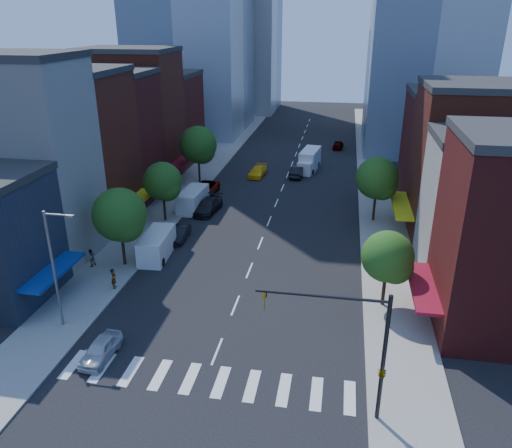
{
  "coord_description": "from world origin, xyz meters",
  "views": [
    {
      "loc": [
        7.54,
        -27.34,
        21.25
      ],
      "look_at": [
        0.77,
        11.07,
        5.0
      ],
      "focal_mm": 35.0,
      "sensor_mm": 36.0,
      "label": 1
    }
  ],
  "objects": [
    {
      "name": "traffic_car_oncoming",
      "position": [
        1.5,
        41.34,
        0.77
      ],
      "size": [
        2.2,
        4.84,
        1.54
      ],
      "primitive_type": "imported",
      "rotation": [
        0.0,
        0.0,
        3.02
      ],
      "color": "black",
      "rests_on": "ground"
    },
    {
      "name": "bldg_left_5",
      "position": [
        -21.0,
        47.0,
        6.5
      ],
      "size": [
        12.0,
        10.0,
        13.0
      ],
      "primitive_type": "cube",
      "color": "#561515",
      "rests_on": "ground"
    },
    {
      "name": "streetlight",
      "position": [
        -11.81,
        1.0,
        5.28
      ],
      "size": [
        2.25,
        0.25,
        9.0
      ],
      "color": "slate",
      "rests_on": "sidewalk_left"
    },
    {
      "name": "ground",
      "position": [
        0.0,
        0.0,
        0.0
      ],
      "size": [
        220.0,
        220.0,
        0.0
      ],
      "primitive_type": "plane",
      "color": "black",
      "rests_on": "ground"
    },
    {
      "name": "tree_left_far",
      "position": [
        -11.35,
        35.92,
        5.2
      ],
      "size": [
        5.0,
        5.0,
        7.75
      ],
      "color": "black",
      "rests_on": "sidewalk_left"
    },
    {
      "name": "sidewalk_right",
      "position": [
        12.5,
        40.0,
        0.07
      ],
      "size": [
        5.0,
        120.0,
        0.15
      ],
      "primitive_type": "cube",
      "color": "gray",
      "rests_on": "ground"
    },
    {
      "name": "bldg_right_2",
      "position": [
        21.0,
        24.0,
        7.5
      ],
      "size": [
        12.0,
        10.0,
        15.0
      ],
      "primitive_type": "cube",
      "color": "#5D2116",
      "rests_on": "ground"
    },
    {
      "name": "cargo_van_far",
      "position": [
        -9.51,
        26.09,
        1.19
      ],
      "size": [
        2.54,
        5.76,
        2.41
      ],
      "rotation": [
        0.0,
        0.0,
        -0.05
      ],
      "color": "silver",
      "rests_on": "ground"
    },
    {
      "name": "crosswalk",
      "position": [
        0.0,
        -3.0,
        0.01
      ],
      "size": [
        19.0,
        3.0,
        0.01
      ],
      "primitive_type": "cube",
      "color": "silver",
      "rests_on": "ground"
    },
    {
      "name": "parked_car_second",
      "position": [
        -8.31,
        17.58,
        0.65
      ],
      "size": [
        1.53,
        4.01,
        1.31
      ],
      "primitive_type": "imported",
      "rotation": [
        0.0,
        0.0,
        0.04
      ],
      "color": "black",
      "rests_on": "ground"
    },
    {
      "name": "pedestrian_far",
      "position": [
        -14.32,
        10.07,
        0.97
      ],
      "size": [
        0.9,
        0.99,
        1.64
      ],
      "primitive_type": "imported",
      "rotation": [
        0.0,
        0.0,
        -2.0
      ],
      "color": "#999999",
      "rests_on": "sidewalk_left"
    },
    {
      "name": "sidewalk_left",
      "position": [
        -12.5,
        40.0,
        0.07
      ],
      "size": [
        5.0,
        120.0,
        0.15
      ],
      "primitive_type": "cube",
      "color": "gray",
      "rests_on": "ground"
    },
    {
      "name": "tree_left_near",
      "position": [
        -11.35,
        10.92,
        4.87
      ],
      "size": [
        4.8,
        4.8,
        7.3
      ],
      "color": "black",
      "rests_on": "sidewalk_left"
    },
    {
      "name": "traffic_car_far",
      "position": [
        6.82,
        59.18,
        0.69
      ],
      "size": [
        1.9,
        4.15,
        1.38
      ],
      "primitive_type": "imported",
      "rotation": [
        0.0,
        0.0,
        3.07
      ],
      "color": "#999999",
      "rests_on": "ground"
    },
    {
      "name": "bldg_right_1",
      "position": [
        21.0,
        15.0,
        6.0
      ],
      "size": [
        12.0,
        8.0,
        12.0
      ],
      "primitive_type": "cube",
      "color": "beige",
      "rests_on": "ground"
    },
    {
      "name": "traffic_signal",
      "position": [
        9.94,
        -4.5,
        4.16
      ],
      "size": [
        7.24,
        2.24,
        8.0
      ],
      "color": "black",
      "rests_on": "sidewalk_right"
    },
    {
      "name": "tree_right_near",
      "position": [
        11.65,
        7.92,
        4.19
      ],
      "size": [
        4.0,
        4.0,
        6.2
      ],
      "color": "black",
      "rests_on": "sidewalk_right"
    },
    {
      "name": "box_truck",
      "position": [
        2.84,
        45.08,
        1.41
      ],
      "size": [
        3.08,
        7.6,
        2.97
      ],
      "rotation": [
        0.0,
        0.0,
        -0.13
      ],
      "color": "white",
      "rests_on": "ground"
    },
    {
      "name": "parked_car_third",
      "position": [
        -9.5,
        31.47,
        0.79
      ],
      "size": [
        2.96,
        5.82,
        1.58
      ],
      "primitive_type": "imported",
      "rotation": [
        0.0,
        0.0,
        -0.06
      ],
      "color": "#999999",
      "rests_on": "ground"
    },
    {
      "name": "tree_right_far",
      "position": [
        11.65,
        25.92,
        4.86
      ],
      "size": [
        4.6,
        4.6,
        7.2
      ],
      "color": "black",
      "rests_on": "sidewalk_right"
    },
    {
      "name": "pedestrian_near",
      "position": [
        -10.54,
        6.72,
        1.03
      ],
      "size": [
        0.57,
        0.73,
        1.76
      ],
      "primitive_type": "imported",
      "rotation": [
        0.0,
        0.0,
        1.82
      ],
      "color": "#999999",
      "rests_on": "sidewalk_left"
    },
    {
      "name": "bldg_right_3",
      "position": [
        21.0,
        34.0,
        6.5
      ],
      "size": [
        12.0,
        10.0,
        13.0
      ],
      "primitive_type": "cube",
      "color": "#561515",
      "rests_on": "ground"
    },
    {
      "name": "bldg_left_1",
      "position": [
        -21.0,
        12.0,
        9.0
      ],
      "size": [
        12.0,
        8.0,
        18.0
      ],
      "primitive_type": "cube",
      "color": "beige",
      "rests_on": "ground"
    },
    {
      "name": "bldg_left_4",
      "position": [
        -21.0,
        37.5,
        8.5
      ],
      "size": [
        12.0,
        9.0,
        17.0
      ],
      "primitive_type": "cube",
      "color": "#5D2116",
      "rests_on": "ground"
    },
    {
      "name": "parked_car_rear",
      "position": [
        -7.5,
        25.56,
        0.79
      ],
      "size": [
        2.85,
        5.68,
        1.58
      ],
      "primitive_type": "imported",
      "rotation": [
        0.0,
        0.0,
        -0.12
      ],
      "color": "black",
      "rests_on": "ground"
    },
    {
      "name": "bldg_left_3",
      "position": [
        -21.0,
        29.0,
        7.5
      ],
      "size": [
        12.0,
        8.0,
        15.0
      ],
      "primitive_type": "cube",
      "color": "#561515",
      "rests_on": "ground"
    },
    {
      "name": "taxi",
      "position": [
        -4.19,
        40.67,
        0.7
      ],
      "size": [
        2.42,
        4.96,
        1.39
      ],
      "primitive_type": "imported",
      "rotation": [
        0.0,
        0.0,
        -0.1
      ],
      "color": "yellow",
      "rests_on": "ground"
    },
    {
      "name": "bldg_left_2",
      "position": [
        -21.0,
        20.5,
        8.0
      ],
      "size": [
        12.0,
        9.0,
        16.0
      ],
      "primitive_type": "cube",
      "color": "#5D2116",
      "rests_on": "ground"
    },
    {
      "name": "parked_car_front",
      "position": [
        -7.5,
        -2.0,
        0.67
      ],
      "size": [
        1.8,
        4.03,
        1.35
      ],
      "primitive_type": "imported",
      "rotation": [
        0.0,
        0.0,
        -0.05
      ],
      "color": "silver",
      "rests_on": "ground"
    },
    {
      "name": "cargo_van_near",
      "position": [
        -9.17,
        13.15,
        1.19
      ],
      "size": [
        2.59,
        5.75,
        2.4
      ],
      "rotation": [
        0.0,
        0.0,
        0.06
      ],
      "color": "white",
      "rests_on": "ground"
    },
    {
      "name": "tree_left_mid",
      "position": [
        -11.35,
        21.92,
        4.53
      ],
      "size": [
        4.2,
        4.2,
        6.65
      ],
      "color": "black",
      "rests_on": "sidewalk_left"
    }
  ]
}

